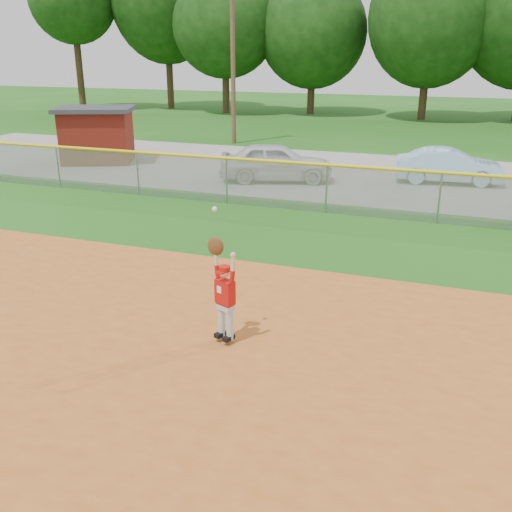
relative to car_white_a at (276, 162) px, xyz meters
The scene contains 10 objects.
ground 14.03m from the car_white_a, 78.20° to the right, with size 120.00×120.00×0.00m, color #1C5313.
clay_infield 16.98m from the car_white_a, 80.28° to the right, with size 24.00×16.00×0.04m, color #A6551E.
parking_strip 3.74m from the car_white_a, 38.56° to the left, with size 44.00×10.00×0.03m, color gray.
car_white_a is the anchor object (origin of this frame).
car_blue 6.50m from the car_white_a, 16.87° to the left, with size 1.36×3.91×1.29m, color #96C5E0.
utility_shed 8.74m from the car_white_a, behind, with size 3.98×3.60×2.43m.
outfield_fence 4.69m from the car_white_a, 52.38° to the right, with size 40.06×0.10×1.55m.
power_lines 9.95m from the car_white_a, 64.99° to the left, with size 19.40×0.24×9.00m.
tree_line 25.41m from the car_white_a, 81.01° to the left, with size 62.37×13.00×14.43m.
ballplayer 12.95m from the car_white_a, 75.58° to the right, with size 0.58×0.37×2.29m.
Camera 1 is at (3.89, -6.86, 4.78)m, focal length 40.00 mm.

